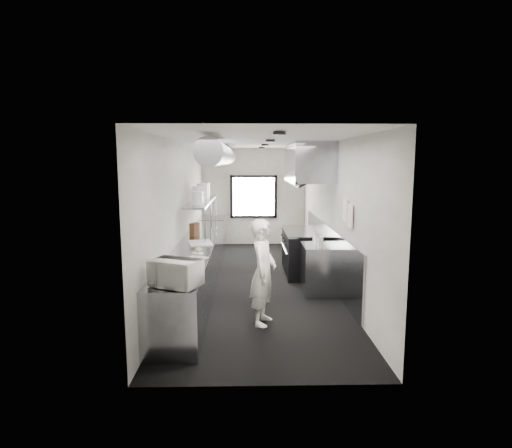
{
  "coord_description": "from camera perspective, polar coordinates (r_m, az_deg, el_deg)",
  "views": [
    {
      "loc": [
        -0.21,
        -8.32,
        2.44
      ],
      "look_at": [
        -0.03,
        -0.2,
        1.22
      ],
      "focal_mm": 29.82,
      "sensor_mm": 36.0,
      "label": 1
    }
  ],
  "objects": [
    {
      "name": "wall_right",
      "position": [
        8.56,
        10.24,
        1.42
      ],
      "size": [
        0.02,
        8.0,
        2.8
      ],
      "primitive_type": "cube",
      "color": "silver",
      "rests_on": "floor"
    },
    {
      "name": "wall_back",
      "position": [
        12.37,
        -0.33,
        3.7
      ],
      "size": [
        3.0,
        0.02,
        2.8
      ],
      "primitive_type": "cube",
      "color": "silver",
      "rests_on": "floor"
    },
    {
      "name": "exhaust_hood",
      "position": [
        9.11,
        7.01,
        8.16
      ],
      "size": [
        0.81,
        2.2,
        0.88
      ],
      "color": "gray",
      "rests_on": "ceiling"
    },
    {
      "name": "cutting_board",
      "position": [
        8.05,
        -7.48,
        -2.5
      ],
      "size": [
        0.52,
        0.62,
        0.02
      ],
      "primitive_type": "cube",
      "rotation": [
        0.0,
        0.0,
        0.22
      ],
      "color": "silver",
      "rests_on": "prep_counter"
    },
    {
      "name": "deli_tub_a",
      "position": [
        5.8,
        -11.94,
        -6.48
      ],
      "size": [
        0.17,
        0.17,
        0.11
      ],
      "primitive_type": "cylinder",
      "rotation": [
        0.0,
        0.0,
        0.17
      ],
      "color": "#AFB8A9",
      "rests_on": "prep_counter"
    },
    {
      "name": "squeeze_bottle_b",
      "position": [
        7.71,
        8.76,
        -2.34
      ],
      "size": [
        0.07,
        0.07,
        0.19
      ],
      "primitive_type": "cylinder",
      "rotation": [
        0.0,
        0.0,
        -0.05
      ],
      "color": "silver",
      "rests_on": "bottle_station"
    },
    {
      "name": "prep_counter",
      "position": [
        8.12,
        -7.95,
        -5.72
      ],
      "size": [
        0.7,
        6.0,
        0.9
      ],
      "primitive_type": "cube",
      "color": "gray",
      "rests_on": "floor"
    },
    {
      "name": "plate_stack_a",
      "position": [
        8.51,
        -7.89,
        3.5
      ],
      "size": [
        0.27,
        0.27,
        0.27
      ],
      "primitive_type": "cylinder",
      "rotation": [
        0.0,
        0.0,
        -0.22
      ],
      "color": "white",
      "rests_on": "pass_shelf"
    },
    {
      "name": "pass_shelf",
      "position": [
        9.42,
        -7.29,
        2.95
      ],
      "size": [
        0.45,
        3.0,
        0.68
      ],
      "color": "gray",
      "rests_on": "prep_counter"
    },
    {
      "name": "pastry",
      "position": [
        7.15,
        -7.8,
        -3.5
      ],
      "size": [
        0.09,
        0.09,
        0.09
      ],
      "primitive_type": "sphere",
      "color": "tan",
      "rests_on": "small_plate"
    },
    {
      "name": "deli_tub_b",
      "position": [
        6.34,
        -11.58,
        -5.23
      ],
      "size": [
        0.14,
        0.14,
        0.1
      ],
      "primitive_type": "cylinder",
      "rotation": [
        0.0,
        0.0,
        -0.05
      ],
      "color": "#AFB8A9",
      "rests_on": "prep_counter"
    },
    {
      "name": "plate_stack_b",
      "position": [
        9.1,
        -7.7,
        4.02
      ],
      "size": [
        0.34,
        0.34,
        0.33
      ],
      "primitive_type": "cylinder",
      "rotation": [
        0.0,
        0.0,
        0.43
      ],
      "color": "white",
      "rests_on": "pass_shelf"
    },
    {
      "name": "line_cook",
      "position": [
        6.35,
        0.97,
        -6.47
      ],
      "size": [
        0.51,
        0.66,
        1.59
      ],
      "primitive_type": "imported",
      "rotation": [
        0.0,
        0.0,
        1.32
      ],
      "color": "white",
      "rests_on": "floor"
    },
    {
      "name": "range",
      "position": [
        9.32,
        6.44,
        -3.73
      ],
      "size": [
        0.88,
        1.6,
        0.94
      ],
      "color": "black",
      "rests_on": "floor"
    },
    {
      "name": "floor",
      "position": [
        8.67,
        0.14,
        -7.8
      ],
      "size": [
        3.0,
        8.0,
        0.01
      ],
      "primitive_type": "cube",
      "color": "black",
      "rests_on": "ground"
    },
    {
      "name": "plate_stack_d",
      "position": [
        9.96,
        -6.9,
        4.5
      ],
      "size": [
        0.28,
        0.28,
        0.36
      ],
      "primitive_type": "cylinder",
      "rotation": [
        0.0,
        0.0,
        -0.25
      ],
      "color": "white",
      "rests_on": "pass_shelf"
    },
    {
      "name": "wall_cladding",
      "position": [
        8.98,
        9.59,
        -3.73
      ],
      "size": [
        0.03,
        5.5,
        1.1
      ],
      "primitive_type": "cube",
      "color": "gray",
      "rests_on": "wall_right"
    },
    {
      "name": "squeeze_bottle_d",
      "position": [
        7.97,
        7.94,
        -2.08
      ],
      "size": [
        0.07,
        0.07,
        0.16
      ],
      "primitive_type": "cylinder",
      "rotation": [
        0.0,
        0.0,
        -0.42
      ],
      "color": "silver",
      "rests_on": "bottle_station"
    },
    {
      "name": "microwave",
      "position": [
        5.36,
        -10.76,
        -6.47
      ],
      "size": [
        0.67,
        0.61,
        0.33
      ],
      "primitive_type": "imported",
      "rotation": [
        0.0,
        0.0,
        -0.42
      ],
      "color": "white",
      "rests_on": "prep_counter"
    },
    {
      "name": "notice_sheet_b",
      "position": [
        7.03,
        12.53,
        1.07
      ],
      "size": [
        0.02,
        0.28,
        0.38
      ],
      "primitive_type": "cube",
      "color": "white",
      "rests_on": "wall_right"
    },
    {
      "name": "squeeze_bottle_e",
      "position": [
        8.16,
        7.85,
        -1.75
      ],
      "size": [
        0.07,
        0.07,
        0.19
      ],
      "primitive_type": "cylinder",
      "rotation": [
        0.0,
        0.0,
        -0.15
      ],
      "color": "silver",
      "rests_on": "bottle_station"
    },
    {
      "name": "ceiling",
      "position": [
        8.33,
        0.14,
        11.02
      ],
      "size": [
        3.0,
        8.0,
        0.01
      ],
      "primitive_type": "cube",
      "color": "silver",
      "rests_on": "wall_back"
    },
    {
      "name": "bottle_station",
      "position": [
        7.99,
        8.58,
        -5.98
      ],
      "size": [
        0.65,
        0.8,
        0.9
      ],
      "primitive_type": "cube",
      "color": "gray",
      "rests_on": "floor"
    },
    {
      "name": "squeeze_bottle_c",
      "position": [
        7.88,
        8.02,
        -2.23
      ],
      "size": [
        0.07,
        0.07,
        0.16
      ],
      "primitive_type": "cylinder",
      "rotation": [
        0.0,
        0.0,
        -0.36
      ],
      "color": "silver",
      "rests_on": "bottle_station"
    },
    {
      "name": "wall_front",
      "position": [
        4.45,
        1.44,
        -4.96
      ],
      "size": [
        3.0,
        0.02,
        2.8
      ],
      "primitive_type": "cube",
      "color": "silver",
      "rests_on": "floor"
    },
    {
      "name": "wall_left",
      "position": [
        8.48,
        -10.04,
        1.37
      ],
      "size": [
        0.02,
        8.0,
        2.8
      ],
      "primitive_type": "cube",
      "color": "silver",
      "rests_on": "floor"
    },
    {
      "name": "knife_block",
      "position": [
        8.86,
        -8.24,
        -0.7
      ],
      "size": [
        0.19,
        0.27,
        0.26
      ],
      "primitive_type": "cube",
      "rotation": [
        0.0,
        0.0,
        -0.39
      ],
      "color": "brown",
      "rests_on": "prep_counter"
    },
    {
      "name": "squeeze_bottle_a",
      "position": [
        7.59,
        8.44,
        -2.55
      ],
      "size": [
        0.08,
        0.08,
        0.18
      ],
      "primitive_type": "cylinder",
      "rotation": [
        0.0,
        0.0,
        0.42
      ],
      "color": "silver",
      "rests_on": "bottle_station"
    },
    {
      "name": "newspaper",
      "position": [
        6.77,
        -8.33,
        -4.65
      ],
      "size": [
        0.46,
        0.49,
        0.01
      ],
      "primitive_type": "cube",
      "rotation": [
        0.0,
        0.0,
        -0.43
      ],
      "color": "silver",
      "rests_on": "prep_counter"
    },
    {
      "name": "far_work_table",
      "position": [
        11.73,
        -5.88,
        -1.28
      ],
      "size": [
        0.7,
        1.2,
        0.9
      ],
      "primitive_type": "cube",
      "color": "gray",
      "rests_on": "floor"
    },
    {
      "name": "plate_stack_c",
      "position": [
        9.57,
        -7.2,
        4.35
      ],
      "size": [
        0.28,
        0.28,
        0.37
      ],
      "primitive_type": "cylinder",
      "rotation": [
        0.0,
        0.0,
        -0.07
      ],
      "color": "white",
      "rests_on": "pass_shelf"
    },
    {
      "name": "service_window",
      "position": [
        12.33,
        -0.33,
        3.69
      ],
      "size": [
        1.36,
        0.05,
        1.25
      ],
      "color": "white",
      "rests_on": "wall_back"
    },
    {
      "name": "notice_sheet_a",
      "position": [
        7.36,
        11.9,
        1.81
      ],
      "size": [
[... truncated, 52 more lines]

